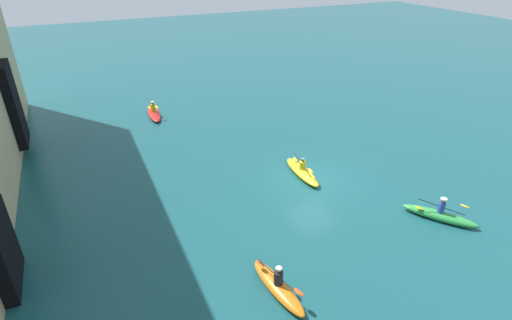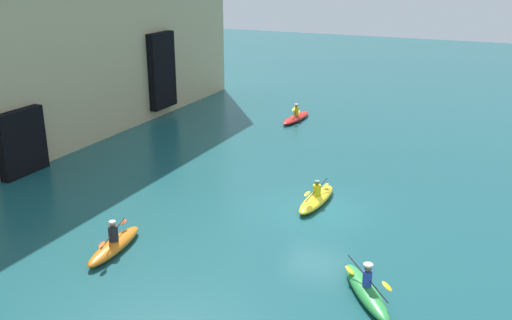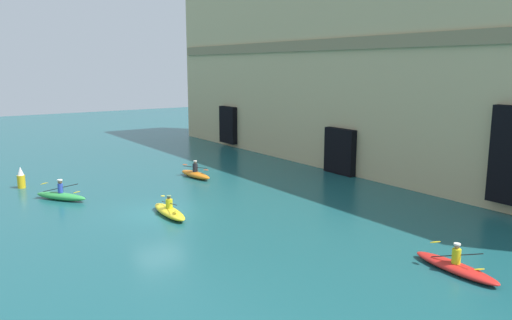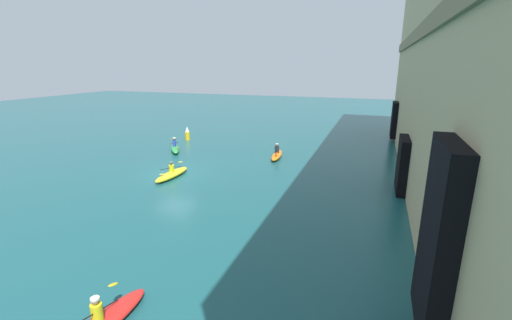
% 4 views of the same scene
% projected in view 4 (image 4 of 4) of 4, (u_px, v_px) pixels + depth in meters
% --- Properties ---
extents(ground_plane, '(120.00, 120.00, 0.00)m').
position_uv_depth(ground_plane, '(174.00, 174.00, 23.46)').
color(ground_plane, '#195156').
extents(cliff_bluff, '(44.92, 7.72, 15.41)m').
position_uv_depth(cliff_bluff, '(494.00, 55.00, 17.91)').
color(cliff_bluff, tan).
rests_on(cliff_bluff, ground).
extents(kayak_green, '(3.12, 2.45, 1.18)m').
position_uv_depth(kayak_green, '(175.00, 148.00, 29.50)').
color(kayak_green, green).
rests_on(kayak_green, ground).
extents(kayak_orange, '(3.23, 1.04, 1.18)m').
position_uv_depth(kayak_orange, '(277.00, 155.00, 27.33)').
color(kayak_orange, orange).
rests_on(kayak_orange, ground).
extents(kayak_yellow, '(3.42, 0.95, 1.06)m').
position_uv_depth(kayak_yellow, '(172.00, 174.00, 22.62)').
color(kayak_yellow, yellow).
rests_on(kayak_yellow, ground).
extents(marker_buoy, '(0.47, 0.47, 1.35)m').
position_uv_depth(marker_buoy, '(187.00, 134.00, 33.76)').
color(marker_buoy, yellow).
rests_on(marker_buoy, ground).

